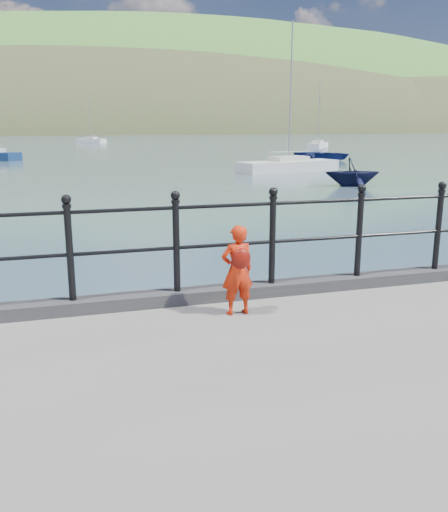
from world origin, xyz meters
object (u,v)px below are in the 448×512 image
object	(u,v)px
launch_blue	(322,154)
sailboat_near	(289,166)
sailboat_far	(318,145)
railing	(226,233)
child	(237,270)
sailboat_deep	(91,141)
launch_navy	(353,172)

from	to	relation	value
launch_blue	sailboat_near	xyz separation A→B (m)	(-7.42, -9.95, -0.16)
sailboat_far	launch_blue	bearing A→B (deg)	-167.28
railing	launch_blue	size ratio (longest dim) A/B	3.72
child	sailboat_deep	world-z (taller)	sailboat_deep
child	sailboat_deep	bearing A→B (deg)	-95.64
launch_blue	launch_navy	size ratio (longest dim) A/B	1.78
railing	sailboat_near	world-z (taller)	sailboat_near
railing	child	world-z (taller)	railing
child	launch_navy	size ratio (longest dim) A/B	0.37
launch_navy	sailboat_deep	xyz separation A→B (m)	(-9.15, 70.09, -0.38)
sailboat_deep	sailboat_far	bearing A→B (deg)	-0.94
railing	sailboat_deep	bearing A→B (deg)	87.98
railing	launch_navy	distance (m)	22.30
child	sailboat_far	size ratio (longest dim) A/B	0.12
child	sailboat_near	bearing A→B (deg)	-117.83
launch_blue	launch_navy	world-z (taller)	launch_navy
sailboat_near	sailboat_deep	xyz separation A→B (m)	(-9.54, 61.01, 0.00)
railing	sailboat_far	world-z (taller)	sailboat_far
child	launch_blue	distance (m)	43.17
child	launch_navy	world-z (taller)	child
launch_blue	sailboat_deep	bearing A→B (deg)	64.92
sailboat_near	railing	bearing A→B (deg)	-129.04
child	sailboat_far	bearing A→B (deg)	-120.45
sailboat_near	child	bearing A→B (deg)	-128.65
sailboat_far	sailboat_near	bearing A→B (deg)	-171.11
child	launch_navy	distance (m)	22.78
child	launch_blue	bearing A→B (deg)	-121.39
child	sailboat_near	world-z (taller)	sailboat_near
railing	child	distance (m)	0.65
child	sailboat_near	size ratio (longest dim) A/B	0.11
launch_blue	sailboat_far	distance (m)	24.81
railing	sailboat_far	bearing A→B (deg)	62.96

